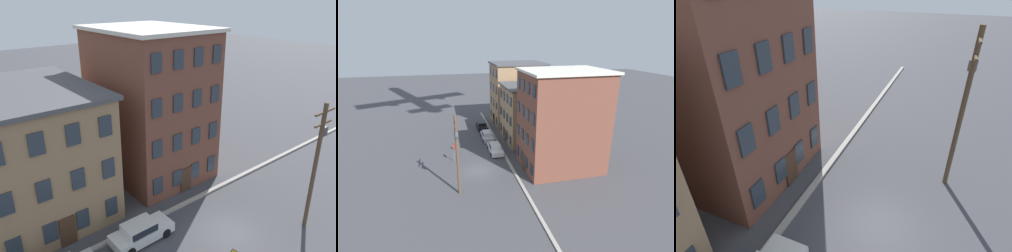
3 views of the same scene
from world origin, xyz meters
The scene contains 11 objects.
ground_plane centered at (0.00, 0.00, 0.00)m, with size 200.00×200.00×0.00m, color #424247.
kerb_strip centered at (0.00, 4.50, 0.08)m, with size 56.00×0.36×0.16m, color #9E998E.
apartment_corner centered at (-19.60, 10.94, 6.20)m, with size 9.12×10.40×12.38m.
apartment_midblock centered at (-9.31, 11.92, 4.83)m, with size 9.34×12.37×9.64m.
apartment_far centered at (1.20, 11.04, 6.66)m, with size 8.51×10.60×13.29m.
car_black centered at (-16.85, 3.02, 0.75)m, with size 4.40×1.92×1.43m.
car_silver centered at (-11.06, 3.04, 0.75)m, with size 4.40×1.92×1.43m.
car_white centered at (-5.30, 3.28, 0.75)m, with size 4.40×1.92×1.43m.
caution_sign centered at (-3.54, -3.11, 1.86)m, with size 1.07×0.08×2.75m.
utility_pole centered at (4.88, -2.95, 5.28)m, with size 2.40×0.44×9.40m.
fire_hydrant centered at (-8.02, -2.86, 0.48)m, with size 0.24×0.34×0.96m.
Camera 2 is at (31.52, -4.00, 17.09)m, focal length 28.00 mm.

